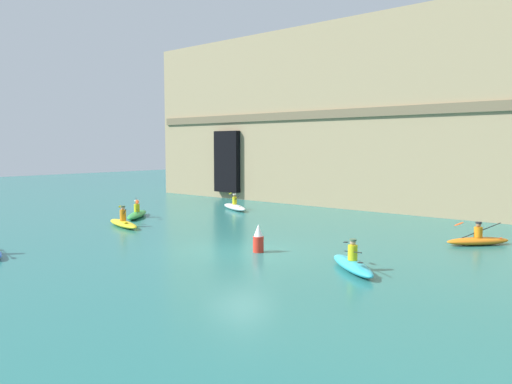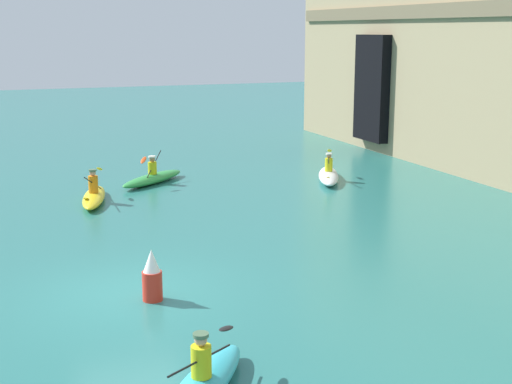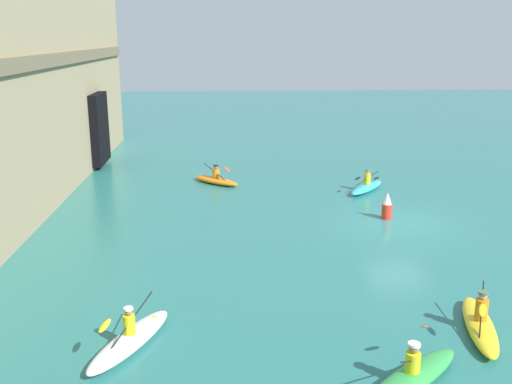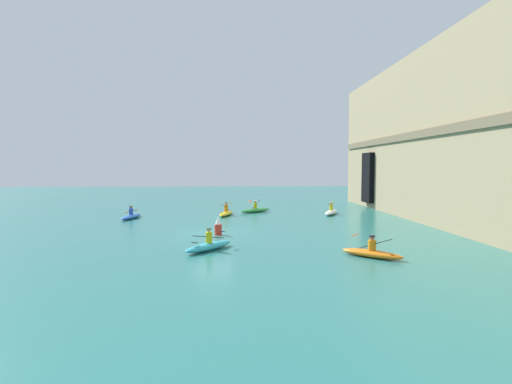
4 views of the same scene
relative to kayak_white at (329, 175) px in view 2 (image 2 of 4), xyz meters
name	(u,v)px [view 2 (image 2 of 4)]	position (x,y,z in m)	size (l,w,h in m)	color
ground_plane	(129,293)	(9.44, -9.81, -0.23)	(120.00, 120.00, 0.00)	#28706B
kayak_white	(329,175)	(0.00, 0.00, 0.00)	(3.39, 2.15, 1.16)	white
kayak_green	(153,178)	(-2.02, -6.60, 0.00)	(2.83, 3.20, 1.20)	green
kayak_yellow	(94,196)	(0.31, -9.21, 0.00)	(3.48, 1.50, 1.16)	yellow
marker_buoy	(152,277)	(10.06, -9.41, 0.31)	(0.44, 0.44, 1.17)	red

